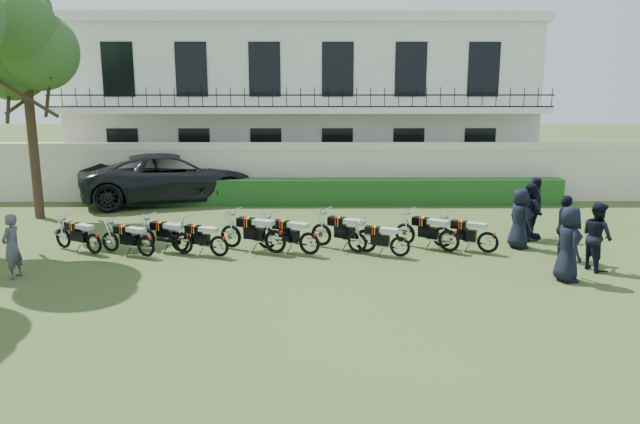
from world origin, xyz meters
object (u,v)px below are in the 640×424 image
Objects in this scene: tree_west_near at (24,43)px; motorcycle_9 at (488,237)px; motorcycle_8 at (449,235)px; officer_5 at (535,208)px; officer_4 at (530,212)px; motorcycle_4 at (275,236)px; motorcycle_1 at (146,241)px; motorcycle_3 at (219,241)px; inspector at (12,246)px; motorcycle_5 at (309,238)px; motorcycle_2 at (184,238)px; suv at (172,177)px; motorcycle_0 at (94,239)px; motorcycle_7 at (400,242)px; officer_1 at (597,236)px; motorcycle_6 at (366,235)px; officer_3 at (520,219)px; officer_0 at (568,244)px; officer_2 at (565,228)px.

tree_west_near is 15.97m from motorcycle_9.
motorcycle_8 is at bearing -18.75° from tree_west_near.
motorcycle_8 is 0.90× the size of officer_5.
officer_4 reaches higher than motorcycle_9.
motorcycle_1 is at bearing 119.63° from motorcycle_4.
motorcycle_3 is 1.09× the size of inspector.
motorcycle_5 is 7.02m from officer_5.
motorcycle_2 is at bearing 113.70° from officer_5.
motorcycle_9 is (5.87, -0.00, -0.05)m from motorcycle_4.
suv reaches higher than motorcycle_5.
motorcycle_7 is (8.37, -0.32, -0.01)m from motorcycle_0.
motorcycle_9 is 0.98× the size of officer_1.
motorcycle_4 reaches higher than motorcycle_5.
motorcycle_0 is at bearing 158.76° from suv.
motorcycle_2 is 0.95× the size of motorcycle_6.
motorcycle_0 is at bearing 85.29° from officer_4.
motorcycle_0 is at bearing 103.41° from motorcycle_1.
officer_3 reaches higher than motorcycle_6.
officer_3 is (9.42, 0.63, 0.39)m from motorcycle_2.
motorcycle_4 is at bearing 126.68° from motorcycle_8.
motorcycle_2 is 8.38m from motorcycle_9.
tree_west_near is at bearing 63.85° from officer_0.
motorcycle_4 is 8.32m from officer_1.
officer_2 is at bearing -141.50° from suv.
officer_1 is at bearing -143.08° from suv.
motorcycle_9 is at bearing 26.12° from officer_0.
motorcycle_5 is 9.45m from suv.
officer_3 reaches higher than motorcycle_4.
officer_2 is at bearing -67.51° from motorcycle_5.
motorcycle_2 is 4.23m from inspector.
officer_5 is (5.21, 1.63, 0.41)m from motorcycle_6.
motorcycle_3 is 9.43m from officer_5.
officer_2 is (2.89, -0.74, 0.38)m from motorcycle_8.
motorcycle_3 is at bearing 89.70° from officer_4.
motorcycle_2 is 9.45m from officer_3.
officer_5 reaches higher than motorcycle_4.
inspector is (-11.04, -2.13, 0.29)m from motorcycle_8.
officer_2 is 1.47m from officer_3.
motorcycle_0 is at bearing 108.69° from motorcycle_7.
motorcycle_6 is at bearing -63.89° from motorcycle_4.
officer_0 is (10.59, -2.02, 0.46)m from motorcycle_1.
motorcycle_5 is 4.93m from motorcycle_9.
officer_5 is at bearing -55.53° from motorcycle_1.
motorcycle_9 reaches higher than motorcycle_2.
motorcycle_3 is at bearing 120.02° from motorcycle_5.
tree_west_near is 17.68m from officer_2.
motorcycle_8 is 3.74m from officer_1.
officer_1 is (8.19, -1.46, 0.35)m from motorcycle_4.
motorcycle_8 reaches higher than motorcycle_5.
officer_1 is (7.24, -1.31, 0.37)m from motorcycle_5.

